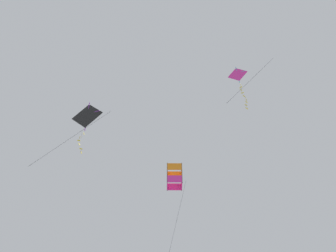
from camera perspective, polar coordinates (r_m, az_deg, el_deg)
name	(u,v)px	position (r m, az deg, el deg)	size (l,w,h in m)	color
kite_box_low_drifter	(174,177)	(28.12, 1.04, -8.18)	(1.52, 1.55, 9.15)	orange
kite_diamond_upper_right	(87,116)	(22.53, -12.88, 1.56)	(3.17, 1.81, 7.25)	black
kite_diamond_near_left	(238,76)	(23.43, 11.23, 7.91)	(3.53, 1.89, 6.62)	#DB2D93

